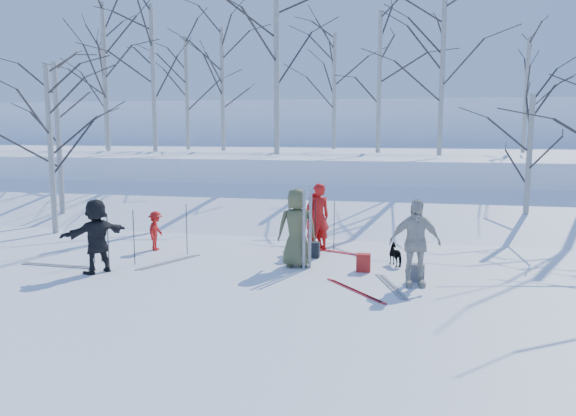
% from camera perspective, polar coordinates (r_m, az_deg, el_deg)
% --- Properties ---
extents(ground, '(120.00, 120.00, 0.00)m').
position_cam_1_polar(ground, '(12.91, -1.38, -6.67)').
color(ground, white).
rests_on(ground, ground).
extents(snow_ramp, '(70.00, 9.49, 4.12)m').
position_cam_1_polar(snow_ramp, '(19.61, 3.31, -1.05)').
color(snow_ramp, white).
rests_on(snow_ramp, ground).
extents(snow_plateau, '(70.00, 18.00, 2.20)m').
position_cam_1_polar(snow_plateau, '(29.37, 6.25, 3.70)').
color(snow_plateau, white).
rests_on(snow_plateau, ground).
extents(far_hill, '(90.00, 30.00, 6.00)m').
position_cam_1_polar(far_hill, '(50.24, 8.66, 6.69)').
color(far_hill, white).
rests_on(far_hill, ground).
extents(skier_olive_center, '(1.05, 0.83, 1.89)m').
position_cam_1_polar(skier_olive_center, '(13.35, 0.91, -2.00)').
color(skier_olive_center, '#505231').
rests_on(skier_olive_center, ground).
extents(skier_red_north, '(0.79, 0.72, 1.82)m').
position_cam_1_polar(skier_red_north, '(15.15, 3.07, -0.91)').
color(skier_red_north, red).
rests_on(skier_red_north, ground).
extents(skier_redor_behind, '(0.74, 0.58, 1.52)m').
position_cam_1_polar(skier_redor_behind, '(15.56, 2.51, -1.24)').
color(skier_redor_behind, red).
rests_on(skier_redor_behind, ground).
extents(skier_red_seated, '(0.44, 0.71, 1.07)m').
position_cam_1_polar(skier_red_seated, '(15.59, -13.28, -2.26)').
color(skier_red_seated, red).
rests_on(skier_red_seated, ground).
extents(skier_cream_east, '(1.16, 0.69, 1.85)m').
position_cam_1_polar(skier_cream_east, '(12.03, 12.77, -3.46)').
color(skier_cream_east, beige).
rests_on(skier_cream_east, ground).
extents(skier_grey_west, '(1.27, 1.61, 1.71)m').
position_cam_1_polar(skier_grey_west, '(13.53, -18.88, -2.70)').
color(skier_grey_west, black).
rests_on(skier_grey_west, ground).
extents(dog, '(0.57, 0.68, 0.53)m').
position_cam_1_polar(dog, '(13.82, 11.00, -4.68)').
color(dog, black).
rests_on(dog, ground).
extents(upright_ski_left, '(0.10, 0.17, 1.90)m').
position_cam_1_polar(upright_ski_left, '(13.06, 1.64, -2.21)').
color(upright_ski_left, silver).
rests_on(upright_ski_left, ground).
extents(upright_ski_right, '(0.13, 0.23, 1.89)m').
position_cam_1_polar(upright_ski_right, '(13.10, 2.27, -2.19)').
color(upright_ski_right, silver).
rests_on(upright_ski_right, ground).
extents(ski_pair_a, '(2.07, 2.10, 0.02)m').
position_cam_1_polar(ski_pair_a, '(11.65, 6.82, -8.33)').
color(ski_pair_a, red).
rests_on(ski_pair_a, ground).
extents(ski_pair_b, '(1.47, 2.03, 0.02)m').
position_cam_1_polar(ski_pair_b, '(15.20, 4.10, -4.35)').
color(ski_pair_b, red).
rests_on(ski_pair_b, ground).
extents(ski_pair_c, '(1.62, 2.05, 0.02)m').
position_cam_1_polar(ski_pair_c, '(14.23, -11.99, -5.39)').
color(ski_pair_c, silver).
rests_on(ski_pair_c, ground).
extents(ski_pair_d, '(0.34, 1.91, 0.02)m').
position_cam_1_polar(ski_pair_d, '(14.68, -22.39, -5.42)').
color(ski_pair_d, silver).
rests_on(ski_pair_d, ground).
extents(ski_pair_e, '(1.33, 2.02, 0.02)m').
position_cam_1_polar(ski_pair_e, '(12.06, 10.46, -7.84)').
color(ski_pair_e, silver).
rests_on(ski_pair_e, ground).
extents(ski_pole_a, '(0.02, 0.02, 1.34)m').
position_cam_1_polar(ski_pole_a, '(13.72, -17.81, -3.30)').
color(ski_pole_a, black).
rests_on(ski_pole_a, ground).
extents(ski_pole_b, '(0.02, 0.02, 1.34)m').
position_cam_1_polar(ski_pole_b, '(14.08, -15.39, -2.91)').
color(ski_pole_b, black).
rests_on(ski_pole_b, ground).
extents(ski_pole_c, '(0.02, 0.02, 1.34)m').
position_cam_1_polar(ski_pole_c, '(15.19, 4.71, -1.82)').
color(ski_pole_c, black).
rests_on(ski_pole_c, ground).
extents(ski_pole_d, '(0.02, 0.02, 1.34)m').
position_cam_1_polar(ski_pole_d, '(12.96, 13.23, -3.79)').
color(ski_pole_d, black).
rests_on(ski_pole_d, ground).
extents(ski_pole_e, '(0.02, 0.02, 1.34)m').
position_cam_1_polar(ski_pole_e, '(14.56, -19.17, -2.71)').
color(ski_pole_e, black).
rests_on(ski_pole_e, ground).
extents(ski_pole_f, '(0.02, 0.02, 1.34)m').
position_cam_1_polar(ski_pole_f, '(12.65, 13.33, -4.08)').
color(ski_pole_f, black).
rests_on(ski_pole_f, ground).
extents(ski_pole_g, '(0.02, 0.02, 1.34)m').
position_cam_1_polar(ski_pole_g, '(14.99, 2.79, -1.94)').
color(ski_pole_g, black).
rests_on(ski_pole_g, ground).
extents(ski_pole_h, '(0.02, 0.02, 1.34)m').
position_cam_1_polar(ski_pole_h, '(14.59, -18.51, -2.65)').
color(ski_pole_h, black).
rests_on(ski_pole_h, ground).
extents(ski_pole_i, '(0.02, 0.02, 1.34)m').
position_cam_1_polar(ski_pole_i, '(14.88, -10.26, -2.15)').
color(ski_pole_i, black).
rests_on(ski_pole_i, ground).
extents(backpack_red, '(0.32, 0.22, 0.42)m').
position_cam_1_polar(backpack_red, '(13.14, 7.67, -5.52)').
color(backpack_red, '#AA1F1A').
rests_on(backpack_red, ground).
extents(backpack_grey, '(0.30, 0.20, 0.38)m').
position_cam_1_polar(backpack_grey, '(12.55, 12.99, -6.43)').
color(backpack_grey, slate).
rests_on(backpack_grey, ground).
extents(backpack_dark, '(0.34, 0.24, 0.40)m').
position_cam_1_polar(backpack_dark, '(14.42, 2.54, -4.26)').
color(backpack_dark, black).
rests_on(backpack_dark, ground).
extents(birch_plateau_a, '(3.96, 3.96, 4.80)m').
position_cam_1_polar(birch_plateau_a, '(26.35, 23.03, 10.41)').
color(birch_plateau_a, silver).
rests_on(birch_plateau_a, snow_plateau).
extents(birch_plateau_c, '(4.57, 4.57, 5.67)m').
position_cam_1_polar(birch_plateau_c, '(28.42, 4.72, 11.71)').
color(birch_plateau_c, silver).
rests_on(birch_plateau_c, snow_plateau).
extents(birch_plateau_d, '(4.35, 4.35, 5.36)m').
position_cam_1_polar(birch_plateau_d, '(28.20, -10.23, 11.32)').
color(birch_plateau_d, silver).
rests_on(birch_plateau_d, snow_plateau).
extents(birch_plateau_e, '(4.53, 4.53, 5.61)m').
position_cam_1_polar(birch_plateau_e, '(29.81, -18.12, 11.12)').
color(birch_plateau_e, silver).
rests_on(birch_plateau_e, snow_plateau).
extents(birch_plateau_g, '(5.08, 5.08, 6.40)m').
position_cam_1_polar(birch_plateau_g, '(26.20, -13.53, 12.61)').
color(birch_plateau_g, silver).
rests_on(birch_plateau_g, snow_plateau).
extents(birch_plateau_h, '(4.75, 4.75, 5.93)m').
position_cam_1_polar(birch_plateau_h, '(24.74, 9.26, 12.44)').
color(birch_plateau_h, silver).
rests_on(birch_plateau_h, snow_plateau).
extents(birch_plateau_i, '(4.51, 4.51, 5.58)m').
position_cam_1_polar(birch_plateau_i, '(26.64, -6.67, 11.81)').
color(birch_plateau_i, silver).
rests_on(birch_plateau_i, snow_plateau).
extents(birch_plateau_j, '(5.23, 5.23, 6.61)m').
position_cam_1_polar(birch_plateau_j, '(27.41, -18.06, 12.45)').
color(birch_plateau_j, silver).
rests_on(birch_plateau_j, snow_plateau).
extents(birch_plateau_k, '(4.71, 4.71, 5.87)m').
position_cam_1_polar(birch_plateau_k, '(22.82, 15.37, 12.54)').
color(birch_plateau_k, silver).
rests_on(birch_plateau_k, snow_plateau).
extents(birch_plateau_l, '(6.04, 6.04, 7.77)m').
position_cam_1_polar(birch_plateau_l, '(23.06, -1.18, 15.16)').
color(birch_plateau_l, silver).
rests_on(birch_plateau_l, snow_plateau).
extents(birch_edge_a, '(4.23, 4.23, 5.18)m').
position_cam_1_polar(birch_edge_a, '(18.90, -22.96, 5.40)').
color(birch_edge_a, silver).
rests_on(birch_edge_a, ground).
extents(birch_edge_d, '(4.44, 4.44, 5.48)m').
position_cam_1_polar(birch_edge_d, '(20.93, -22.27, 6.07)').
color(birch_edge_d, silver).
rests_on(birch_edge_d, ground).
extents(birch_edge_e, '(3.61, 3.61, 4.31)m').
position_cam_1_polar(birch_edge_e, '(18.78, 23.26, 4.03)').
color(birch_edge_e, silver).
rests_on(birch_edge_e, ground).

